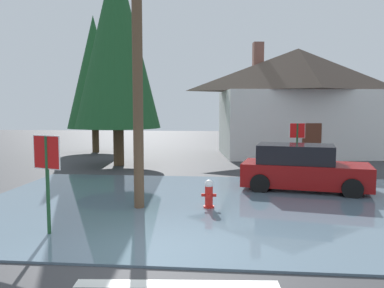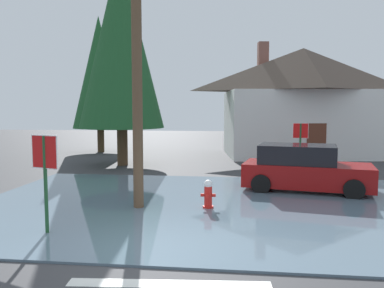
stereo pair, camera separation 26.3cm
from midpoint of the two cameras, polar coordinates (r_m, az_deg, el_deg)
ground_plane at (r=8.00m, az=-5.87°, el=-15.68°), size 80.00×80.00×0.10m
flood_puddle at (r=11.45m, az=1.26°, el=-8.80°), size 13.30×9.06×0.05m
lane_stop_bar at (r=6.68m, az=-3.38°, el=-19.56°), size 3.28×0.55×0.01m
stop_sign_near at (r=9.14m, az=-21.02°, el=-2.78°), size 0.70×0.26×2.22m
fire_hydrant at (r=10.98m, az=1.77°, el=-7.37°), size 0.42×0.36×0.83m
utility_pole at (r=10.92m, az=-8.60°, el=11.70°), size 1.60×0.28×7.74m
stop_sign_far at (r=17.00m, az=14.55°, el=0.80°), size 0.64×0.08×2.18m
house at (r=23.98m, az=14.66°, el=6.13°), size 9.98×6.93×6.72m
parked_car at (r=13.83m, az=15.16°, el=-3.47°), size 4.41×2.62×1.57m
pine_tree_tall_left at (r=19.68m, az=-11.21°, el=14.52°), size 4.08×4.08×10.20m
pine_tree_mid_left at (r=25.62m, az=-14.27°, el=9.99°), size 3.39×3.39×8.47m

